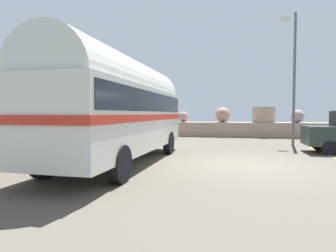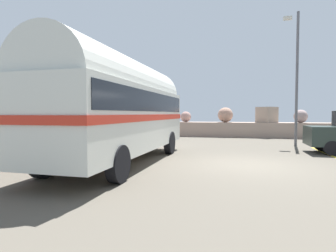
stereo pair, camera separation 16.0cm
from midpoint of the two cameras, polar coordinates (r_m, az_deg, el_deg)
name	(u,v)px [view 1 (the left image)]	position (r m, az deg, el deg)	size (l,w,h in m)	color
ground	(247,165)	(9.88, 15.42, -7.71)	(32.00, 26.00, 0.02)	#524C42
breakwater	(235,128)	(21.53, 13.47, -0.33)	(31.36, 1.80, 2.24)	gray
vintage_coach	(120,105)	(9.80, -10.22, 4.23)	(2.66, 8.65, 3.70)	black
second_coach	(26,107)	(13.55, -27.45, 3.52)	(2.89, 8.70, 3.70)	black
lamp_post	(293,72)	(16.73, 24.06, 10.06)	(0.69, 0.86, 7.18)	#5B5B60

